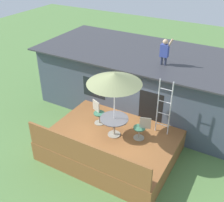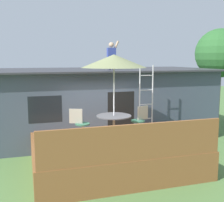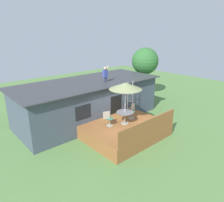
{
  "view_description": "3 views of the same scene",
  "coord_description": "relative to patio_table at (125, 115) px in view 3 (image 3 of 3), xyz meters",
  "views": [
    {
      "loc": [
        4.09,
        -7.25,
        7.22
      ],
      "look_at": [
        -0.34,
        0.52,
        1.89
      ],
      "focal_mm": 44.56,
      "sensor_mm": 36.0,
      "label": 1
    },
    {
      "loc": [
        -2.4,
        -7.82,
        3.22
      ],
      "look_at": [
        0.22,
        0.78,
        1.86
      ],
      "focal_mm": 45.12,
      "sensor_mm": 36.0,
      "label": 2
    },
    {
      "loc": [
        -8.07,
        -7.97,
        6.05
      ],
      "look_at": [
        -0.08,
        1.02,
        2.01
      ],
      "focal_mm": 32.91,
      "sensor_mm": 36.0,
      "label": 3
    }
  ],
  "objects": [
    {
      "name": "ground_plane",
      "position": [
        -0.05,
        -0.01,
        -1.39
      ],
      "size": [
        40.0,
        40.0,
        0.0
      ],
      "primitive_type": "plane",
      "color": "#567F42"
    },
    {
      "name": "house",
      "position": [
        -0.05,
        3.59,
        0.02
      ],
      "size": [
        10.5,
        4.5,
        2.79
      ],
      "color": "#424C5B",
      "rests_on": "ground"
    },
    {
      "name": "patio_table",
      "position": [
        0.0,
        0.0,
        0.0
      ],
      "size": [
        1.04,
        1.04,
        0.74
      ],
      "color": "#A59E8C",
      "rests_on": "deck"
    },
    {
      "name": "step_ladder",
      "position": [
        1.48,
        1.01,
        0.51
      ],
      "size": [
        0.52,
        0.04,
        2.2
      ],
      "color": "silver",
      "rests_on": "deck"
    },
    {
      "name": "deck",
      "position": [
        -0.05,
        -0.01,
        -0.99
      ],
      "size": [
        4.69,
        3.77,
        0.8
      ],
      "primitive_type": "cube",
      "color": "brown",
      "rests_on": "ground"
    },
    {
      "name": "patio_chair_left",
      "position": [
        -0.95,
        0.4,
        -0.13
      ],
      "size": [
        0.6,
        0.44,
        0.92
      ],
      "rotation": [
        0.0,
        0.0,
        -0.4
      ],
      "color": "#A59E8C",
      "rests_on": "deck"
    },
    {
      "name": "deck_railing",
      "position": [
        -0.05,
        -1.84,
        -0.14
      ],
      "size": [
        4.59,
        0.08,
        0.9
      ],
      "primitive_type": "cube",
      "color": "brown",
      "rests_on": "deck"
    },
    {
      "name": "patio_chair_right",
      "position": [
        0.96,
        0.3,
        -0.13
      ],
      "size": [
        0.61,
        0.44,
        0.92
      ],
      "rotation": [
        0.0,
        0.0,
        -2.84
      ],
      "color": "#A59E8C",
      "rests_on": "deck"
    },
    {
      "name": "backyard_tree",
      "position": [
        7.05,
        4.44,
        2.08
      ],
      "size": [
        2.49,
        2.49,
        4.73
      ],
      "color": "brown",
      "rests_on": "ground"
    },
    {
      "name": "patio_umbrella",
      "position": [
        -0.0,
        0.0,
        1.76
      ],
      "size": [
        1.9,
        1.9,
        2.54
      ],
      "color": "silver",
      "rests_on": "deck"
    },
    {
      "name": "person_figure",
      "position": [
        0.74,
        2.68,
        2.01
      ],
      "size": [
        0.47,
        0.2,
        1.11
      ],
      "color": "#33384C",
      "rests_on": "house"
    }
  ]
}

